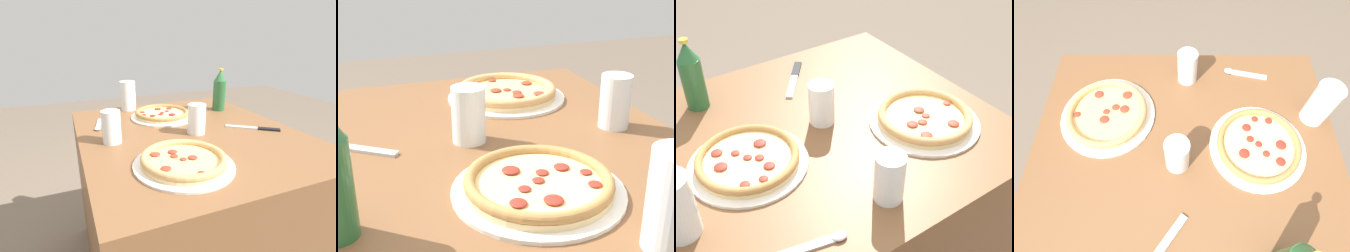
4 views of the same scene
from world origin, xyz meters
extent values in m
cylinder|color=silver|center=(0.23, 0.03, 0.78)|extent=(0.31, 0.31, 0.01)
cylinder|color=#E5C689|center=(0.23, 0.03, 0.79)|extent=(0.27, 0.27, 0.01)
cylinder|color=#EACC7F|center=(0.23, 0.03, 0.79)|extent=(0.23, 0.23, 0.00)
torus|color=#AD7A42|center=(0.23, 0.03, 0.80)|extent=(0.27, 0.27, 0.02)
ellipsoid|color=maroon|center=(0.21, 0.05, 0.80)|extent=(0.02, 0.02, 0.01)
ellipsoid|color=maroon|center=(0.23, 0.13, 0.80)|extent=(0.02, 0.02, 0.01)
ellipsoid|color=maroon|center=(0.20, 0.09, 0.80)|extent=(0.03, 0.03, 0.01)
ellipsoid|color=maroon|center=(0.30, 0.03, 0.80)|extent=(0.03, 0.03, 0.01)
ellipsoid|color=maroon|center=(0.18, 0.00, 0.80)|extent=(0.03, 0.03, 0.01)
ellipsoid|color=maroon|center=(0.23, 0.03, 0.80)|extent=(0.02, 0.02, 0.00)
ellipsoid|color=maroon|center=(0.25, 0.00, 0.80)|extent=(0.02, 0.02, 0.01)
ellipsoid|color=maroon|center=(0.29, -0.03, 0.80)|extent=(0.03, 0.03, 0.01)
ellipsoid|color=maroon|center=(0.28, 0.12, 0.80)|extent=(0.03, 0.03, 0.01)
cylinder|color=silver|center=(-0.27, 0.15, 0.78)|extent=(0.32, 0.32, 0.01)
cylinder|color=#E5C689|center=(-0.27, 0.15, 0.79)|extent=(0.27, 0.27, 0.01)
cylinder|color=#E5C170|center=(-0.27, 0.15, 0.79)|extent=(0.24, 0.24, 0.00)
torus|color=tan|center=(-0.27, 0.15, 0.80)|extent=(0.28, 0.28, 0.02)
ellipsoid|color=#A83323|center=(-0.31, 0.23, 0.80)|extent=(0.03, 0.03, 0.01)
ellipsoid|color=#A83323|center=(-0.27, 0.16, 0.80)|extent=(0.02, 0.02, 0.01)
ellipsoid|color=#A83323|center=(-0.24, 0.17, 0.80)|extent=(0.03, 0.03, 0.01)
ellipsoid|color=#A83323|center=(-0.37, 0.14, 0.80)|extent=(0.02, 0.02, 0.01)
ellipsoid|color=#A83323|center=(-0.21, 0.23, 0.80)|extent=(0.03, 0.03, 0.01)
ellipsoid|color=#A83323|center=(-0.21, 0.17, 0.80)|extent=(0.03, 0.03, 0.01)
ellipsoid|color=#A83323|center=(-0.28, 0.12, 0.80)|extent=(0.03, 0.03, 0.01)
cylinder|color=white|center=(0.01, 0.33, 0.84)|extent=(0.07, 0.07, 0.13)
cylinder|color=silver|center=(0.01, 0.33, 0.81)|extent=(0.06, 0.06, 0.06)
cylinder|color=white|center=(-0.03, -0.02, 0.83)|extent=(0.08, 0.08, 0.13)
cylinder|color=maroon|center=(-0.03, -0.02, 0.83)|extent=(0.06, 0.06, 0.10)
cylinder|color=beige|center=(0.44, 0.15, 0.82)|extent=(0.07, 0.07, 0.08)
cube|color=silver|center=(-0.04, -0.24, 0.78)|extent=(0.10, 0.13, 0.01)
ellipsoid|color=silver|center=(0.17, 0.36, 0.78)|extent=(0.04, 0.03, 0.01)
camera|label=1|loc=(-0.94, 0.48, 1.17)|focal=28.00mm
camera|label=2|loc=(0.90, -0.26, 1.20)|focal=50.00mm
camera|label=3|loc=(0.49, 0.85, 1.51)|focal=45.00mm
camera|label=4|loc=(-0.01, -0.34, 1.55)|focal=28.00mm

